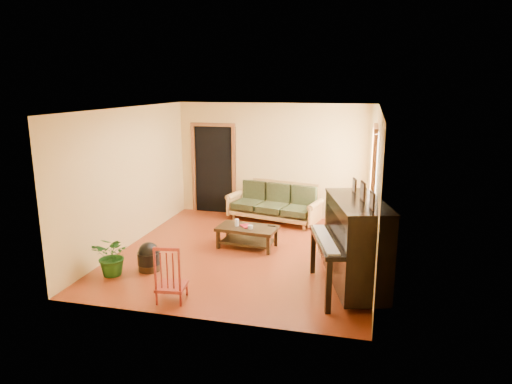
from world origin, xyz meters
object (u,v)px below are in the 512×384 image
(sofa, at_px, (273,202))
(ceramic_crock, at_px, (362,219))
(coffee_table, at_px, (247,237))
(red_chair, at_px, (171,272))
(piano, at_px, (356,246))
(armchair, at_px, (342,234))
(potted_plant, at_px, (113,255))
(footstool, at_px, (149,260))

(sofa, bearing_deg, ceramic_crock, 21.31)
(sofa, relative_size, ceramic_crock, 8.27)
(coffee_table, xyz_separation_m, red_chair, (-0.49, -2.35, 0.22))
(coffee_table, bearing_deg, piano, -34.94)
(coffee_table, xyz_separation_m, ceramic_crock, (2.06, 2.02, -0.08))
(armchair, xyz_separation_m, potted_plant, (-3.50, -1.80, -0.05))
(coffee_table, bearing_deg, armchair, 1.13)
(sofa, xyz_separation_m, piano, (1.89, -3.16, 0.26))
(red_chair, distance_m, potted_plant, 1.40)
(sofa, height_order, red_chair, sofa)
(armchair, relative_size, footstool, 2.07)
(ceramic_crock, bearing_deg, piano, -90.65)
(sofa, distance_m, red_chair, 4.14)
(armchair, bearing_deg, potted_plant, -137.54)
(piano, xyz_separation_m, potted_plant, (-3.78, -0.35, -0.36))
(armchair, distance_m, piano, 1.51)
(ceramic_crock, height_order, potted_plant, potted_plant)
(armchair, relative_size, potted_plant, 1.16)
(armchair, bearing_deg, coffee_table, -163.56)
(piano, bearing_deg, red_chair, -175.20)
(potted_plant, bearing_deg, piano, 5.26)
(ceramic_crock, bearing_deg, sofa, -171.93)
(footstool, distance_m, red_chair, 1.24)
(sofa, bearing_deg, coffee_table, -81.17)
(coffee_table, relative_size, potted_plant, 1.65)
(coffee_table, height_order, footstool, coffee_table)
(sofa, xyz_separation_m, coffee_table, (-0.13, -1.75, -0.24))
(coffee_table, height_order, armchair, armchair)
(coffee_table, distance_m, armchair, 1.76)
(armchair, distance_m, ceramic_crock, 2.03)
(coffee_table, relative_size, ceramic_crock, 4.47)
(piano, bearing_deg, sofa, 105.26)
(red_chair, xyz_separation_m, ceramic_crock, (2.55, 4.37, -0.30))
(red_chair, xyz_separation_m, potted_plant, (-1.27, 0.59, -0.09))
(footstool, xyz_separation_m, red_chair, (0.81, -0.90, 0.25))
(sofa, distance_m, coffee_table, 1.77)
(armchair, xyz_separation_m, footstool, (-3.04, -1.48, -0.21))
(armchair, xyz_separation_m, ceramic_crock, (0.31, 1.99, -0.26))
(potted_plant, bearing_deg, red_chair, -24.82)
(footstool, xyz_separation_m, ceramic_crock, (3.36, 3.46, -0.06))
(footstool, bearing_deg, potted_plant, -145.12)
(coffee_table, bearing_deg, ceramic_crock, 44.43)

